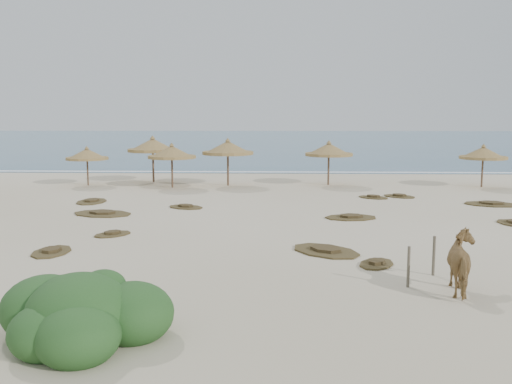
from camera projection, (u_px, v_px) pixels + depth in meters
ground at (262, 254)px, 18.96m from camera, size 160.00×160.00×0.00m
ocean at (272, 141)px, 93.19m from camera, size 200.00×100.00×0.01m
foam_line at (269, 172)px, 44.69m from camera, size 70.00×0.60×0.01m
palapa_0 at (87, 155)px, 36.50m from camera, size 2.93×2.93×2.53m
palapa_1 at (172, 153)px, 35.36m from camera, size 3.72×3.72×2.81m
palapa_2 at (153, 146)px, 38.07m from camera, size 3.75×3.75×3.15m
palapa_3 at (228, 149)px, 36.33m from camera, size 3.69×3.69×3.06m
palapa_4 at (329, 150)px, 36.62m from camera, size 4.05×4.05×2.90m
palapa_5 at (483, 154)px, 35.51m from camera, size 3.45×3.45×2.73m
horse at (465, 263)px, 14.75m from camera, size 1.07×1.97×1.60m
fence_post_near at (434, 256)px, 16.39m from camera, size 0.11×0.11×1.16m
fence_post_far at (409, 267)px, 15.28m from camera, size 0.09×0.09×1.12m
bush at (82, 316)px, 11.68m from camera, size 3.69×3.25×1.65m
scrub_1 at (102, 213)px, 26.27m from camera, size 3.22×2.53×0.16m
scrub_2 at (113, 234)px, 21.84m from camera, size 1.73×1.75×0.16m
scrub_3 at (351, 217)px, 25.32m from camera, size 2.53×1.84×0.16m
scrub_5 at (492, 204)px, 28.97m from camera, size 3.07×2.37×0.16m
scrub_6 at (92, 201)px, 29.82m from camera, size 1.47×2.26×0.16m
scrub_7 at (373, 197)px, 31.28m from camera, size 2.01×1.87×0.16m
scrub_9 at (326, 250)px, 19.21m from camera, size 3.02×3.02×0.16m
scrub_10 at (399, 196)px, 31.67m from camera, size 2.15×2.07×0.16m
scrub_11 at (51, 251)px, 19.09m from camera, size 1.23×1.86×0.16m
scrub_12 at (376, 263)px, 17.57m from camera, size 1.57×1.78×0.16m
scrub_13 at (186, 207)px, 28.09m from camera, size 2.18×1.91×0.16m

